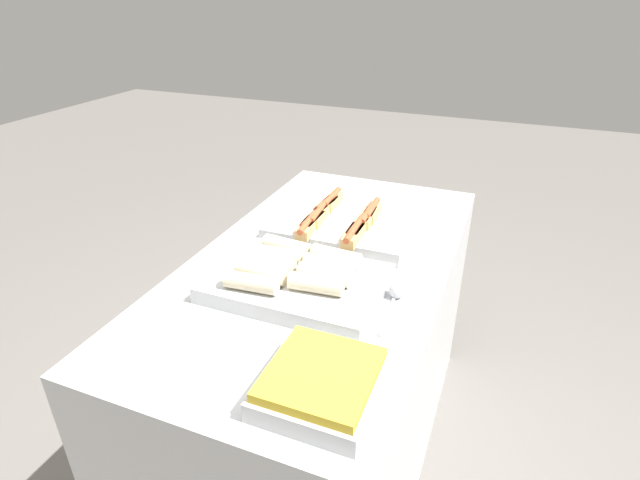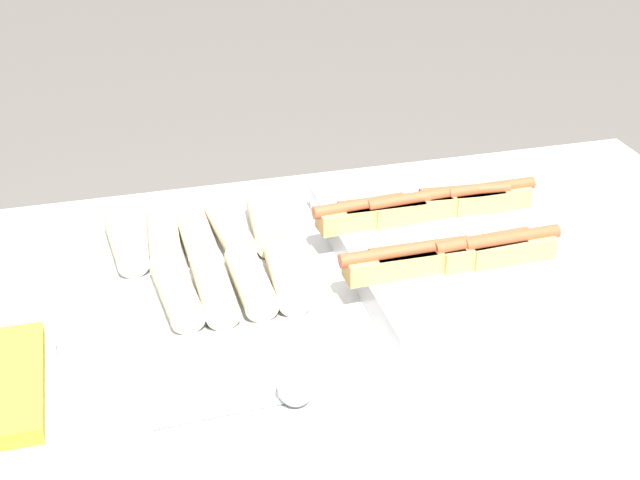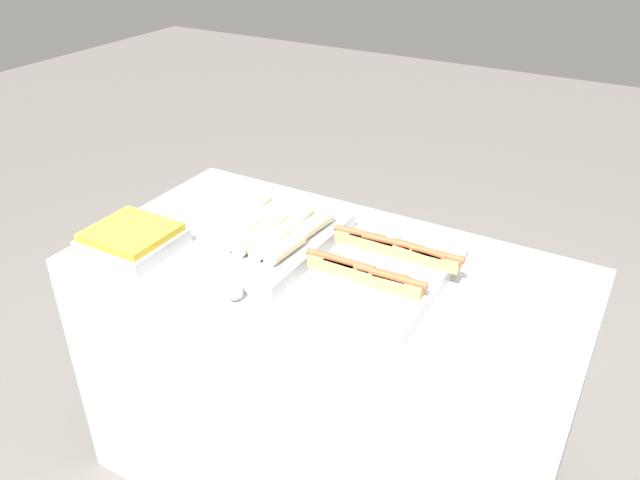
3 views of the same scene
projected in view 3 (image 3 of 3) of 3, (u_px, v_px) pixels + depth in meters
name	position (u px, v px, depth m)	size (l,w,h in m)	color
ground_plane	(326.00, 470.00, 2.35)	(12.00, 12.00, 0.00)	slate
counter	(326.00, 378.00, 2.12)	(1.54, 0.81, 0.92)	silver
tray_hotdogs	(384.00, 271.00, 1.80)	(0.41, 0.50, 0.10)	silver
tray_wraps	(271.00, 236.00, 1.96)	(0.35, 0.50, 0.10)	silver
tray_side_front	(132.00, 239.00, 1.95)	(0.27, 0.25, 0.07)	silver
serving_spoon_near	(231.00, 291.00, 1.73)	(0.22, 0.05, 0.05)	#B2B5BA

